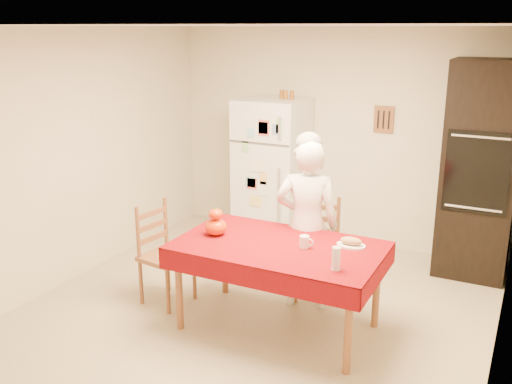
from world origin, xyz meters
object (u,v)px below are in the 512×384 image
Objects in this scene: oven_cabinet at (480,171)px; pumpkin_lower at (216,227)px; wine_glass at (336,258)px; bread_plate at (351,245)px; refrigerator at (272,171)px; chair_far at (318,244)px; coffee_mug at (304,242)px; seated_woman at (307,225)px; dining_table at (279,252)px; chair_left at (161,249)px.

oven_cabinet is 2.77m from pumpkin_lower.
wine_glass is 0.50m from bread_plate.
wine_glass is (1.54, -2.18, -0.00)m from refrigerator.
chair_far is 0.82m from coffee_mug.
coffee_mug is 0.39m from bread_plate.
pumpkin_lower is 0.79× the size of bread_plate.
chair_far is 1.08m from pumpkin_lower.
coffee_mug is at bearing -95.29° from chair_far.
wine_glass is (0.53, -1.04, 0.34)m from chair_far.
pumpkin_lower is at bearing -133.86° from oven_cabinet.
coffee_mug is at bearing -120.15° from oven_cabinet.
refrigerator is 8.96× the size of pumpkin_lower.
pumpkin_lower is at bearing -145.40° from chair_far.
seated_woman reaches higher than wine_glass.
coffee_mug is at bearing -150.41° from bread_plate.
pumpkin_lower is at bearing -79.15° from refrigerator.
chair_left is (-1.19, -0.01, -0.18)m from dining_table.
bread_plate is (-0.78, -1.73, -0.33)m from oven_cabinet.
oven_cabinet reaches higher than chair_far.
pumpkin_lower is at bearing -167.19° from bread_plate.
refrigerator is at bearing -70.23° from seated_woman.
wine_glass is at bearing -54.74° from refrigerator.
oven_cabinet reaches higher than wine_glass.
oven_cabinet is 2.24m from coffee_mug.
refrigerator is 2.29m from oven_cabinet.
oven_cabinet is at bearing 46.14° from pumpkin_lower.
bread_plate is (1.50, -1.68, -0.08)m from refrigerator.
oven_cabinet reaches higher than pumpkin_lower.
chair_far is at bearing -137.10° from oven_cabinet.
coffee_mug is 0.57× the size of wine_glass.
pumpkin_lower is 1.08× the size of wine_glass.
pumpkin_lower is at bearing 24.85° from seated_woman.
refrigerator reaches higher than seated_woman.
refrigerator is at bearing 121.89° from coffee_mug.
chair_far is 1.00× the size of chair_left.
chair_left is at bearing 177.89° from pumpkin_lower.
dining_table is 9.66× the size of wine_glass.
dining_table is 1.08× the size of seated_woman.
oven_cabinet is 1.93m from bread_plate.
seated_woman is 0.83m from pumpkin_lower.
wine_glass is at bearing -80.23° from chair_far.
chair_left is (-1.24, -0.79, 0.00)m from chair_far.
seated_woman is at bearing -109.61° from chair_far.
refrigerator reaches higher than pumpkin_lower.
refrigerator is at bearing -178.82° from oven_cabinet.
dining_table is at bearing -111.25° from chair_far.
dining_table is 0.25m from coffee_mug.
coffee_mug reaches higher than dining_table.
chair_far reaches higher than wine_glass.
pumpkin_lower reaches higher than bread_plate.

